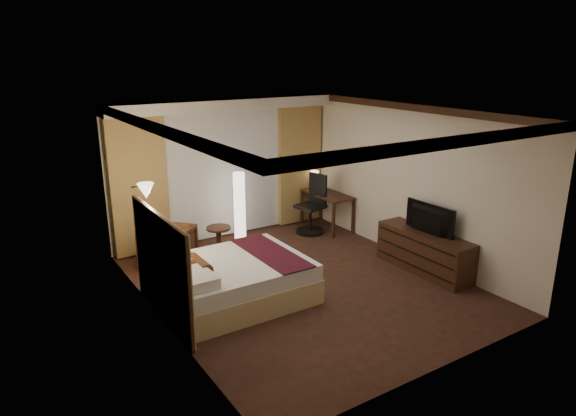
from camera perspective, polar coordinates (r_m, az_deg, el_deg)
floor at (r=8.23m, az=1.52°, el=-8.38°), size 4.50×5.50×0.01m
ceiling at (r=7.48m, az=1.68°, el=10.67°), size 4.50×5.50×0.01m
back_wall at (r=10.07m, az=-7.26°, el=4.36°), size 4.50×0.02×2.70m
left_wall at (r=6.80m, az=-14.30°, el=-2.18°), size 0.02×5.50×2.70m
right_wall at (r=9.16m, az=13.33°, el=2.79°), size 0.02×5.50×2.70m
crown_molding at (r=7.49m, az=1.68°, el=10.21°), size 4.50×5.50×0.12m
soffit at (r=9.65m, az=-6.88°, el=11.36°), size 4.50×0.50×0.20m
curtain_sheer at (r=10.02m, az=-7.04°, el=3.72°), size 2.48×0.04×2.45m
curtain_left_drape at (r=9.38m, az=-16.26°, el=2.26°), size 1.00×0.14×2.45m
curtain_right_drape at (r=10.79m, az=1.26°, el=4.79°), size 1.00×0.14×2.45m
wall_sconce at (r=7.59m, az=-15.52°, el=1.85°), size 0.24×0.24×0.24m
bed at (r=7.64m, az=-6.01°, el=-8.01°), size 2.09×1.63×0.61m
headboard at (r=7.10m, az=-13.79°, el=-6.51°), size 0.12×1.93×1.50m
armchair at (r=8.91m, az=-13.22°, el=-4.08°), size 1.03×1.04×0.78m
side_table at (r=9.44m, az=-7.68°, el=-3.51°), size 0.44×0.44×0.49m
floor_lamp at (r=9.75m, az=-5.40°, el=0.03°), size 0.29×0.29×1.39m
desk at (r=10.63m, az=4.33°, el=-0.31°), size 0.55×1.20×0.75m
desk_lamp at (r=10.84m, az=2.97°, el=3.04°), size 0.18×0.18×0.34m
office_chair at (r=10.27m, az=2.49°, el=0.41°), size 0.69×0.69×1.20m
dresser at (r=8.84m, az=14.92°, el=-4.72°), size 0.50×1.74×0.68m
television at (r=8.62m, az=15.09°, el=-0.94°), size 0.59×0.99×0.13m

